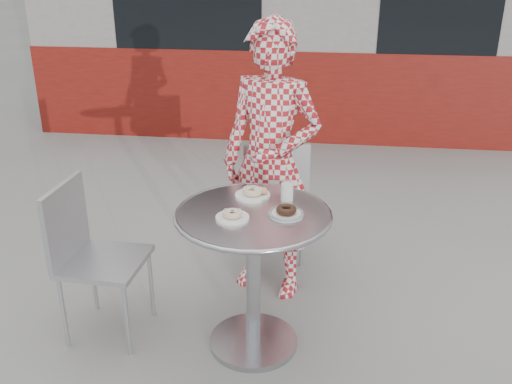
# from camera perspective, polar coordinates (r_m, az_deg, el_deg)

# --- Properties ---
(ground) EXTENTS (60.00, 60.00, 0.00)m
(ground) POSITION_cam_1_polar(r_m,az_deg,el_deg) (3.24, -0.19, -15.07)
(ground) COLOR gray
(ground) RESTS_ON ground
(bistro_table) EXTENTS (0.79, 0.79, 0.80)m
(bistro_table) POSITION_cam_1_polar(r_m,az_deg,el_deg) (2.92, -0.28, -5.53)
(bistro_table) COLOR #BCBCC1
(bistro_table) RESTS_ON ground
(chair_far) EXTENTS (0.51, 0.52, 0.89)m
(chair_far) POSITION_cam_1_polar(r_m,az_deg,el_deg) (3.95, 1.59, -2.89)
(chair_far) COLOR #AFB1B7
(chair_far) RESTS_ON ground
(chair_left) EXTENTS (0.45, 0.44, 0.88)m
(chair_left) POSITION_cam_1_polar(r_m,az_deg,el_deg) (3.30, -14.79, -9.37)
(chair_left) COLOR #AFB1B7
(chair_left) RESTS_ON ground
(seated_person) EXTENTS (0.71, 0.57, 1.68)m
(seated_person) POSITION_cam_1_polar(r_m,az_deg,el_deg) (3.37, 1.51, 2.87)
(seated_person) COLOR maroon
(seated_person) RESTS_ON ground
(plate_far) EXTENTS (0.19, 0.19, 0.05)m
(plate_far) POSITION_cam_1_polar(r_m,az_deg,el_deg) (3.00, -0.27, -0.09)
(plate_far) COLOR white
(plate_far) RESTS_ON bistro_table
(plate_near) EXTENTS (0.16, 0.16, 0.04)m
(plate_near) POSITION_cam_1_polar(r_m,az_deg,el_deg) (2.76, -2.38, -2.35)
(plate_near) COLOR white
(plate_near) RESTS_ON bistro_table
(plate_checker) EXTENTS (0.18, 0.18, 0.05)m
(plate_checker) POSITION_cam_1_polar(r_m,az_deg,el_deg) (2.80, 3.04, -2.04)
(plate_checker) COLOR white
(plate_checker) RESTS_ON bistro_table
(milk_cup) EXTENTS (0.07, 0.07, 0.11)m
(milk_cup) POSITION_cam_1_polar(r_m,az_deg,el_deg) (2.95, 3.13, 0.09)
(milk_cup) COLOR white
(milk_cup) RESTS_ON bistro_table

